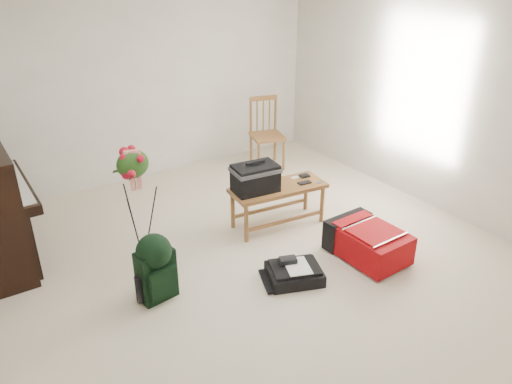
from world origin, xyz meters
TOP-DOWN VIEW (x-y plane):
  - floor at (0.00, 0.00)m, footprint 5.00×5.50m
  - ceiling at (0.00, 0.00)m, footprint 5.00×5.50m
  - wall_back at (0.00, 2.75)m, footprint 5.00×0.04m
  - wall_right at (2.50, 0.00)m, footprint 0.04×5.50m
  - bench at (0.43, 0.60)m, footprint 1.12×0.55m
  - dining_chair at (1.50, 2.10)m, footprint 0.54×0.54m
  - red_suitcase at (0.99, -0.41)m, footprint 0.55×0.80m
  - black_duffel at (0.13, -0.37)m, footprint 0.61×0.56m
  - green_backpack at (-1.07, 0.09)m, footprint 0.35×0.32m
  - flower_stand at (-0.96, 0.71)m, footprint 0.48×0.48m

SIDE VIEW (x-z plane):
  - floor at x=0.00m, z-range -0.01..0.01m
  - black_duffel at x=0.13m, z-range -0.03..0.18m
  - red_suitcase at x=0.99m, z-range 0.01..0.35m
  - green_backpack at x=-1.07m, z-range 0.03..0.68m
  - dining_chair at x=1.50m, z-range -0.01..0.99m
  - bench at x=0.43m, z-range 0.17..1.00m
  - flower_stand at x=-0.96m, z-range -0.02..1.24m
  - wall_back at x=0.00m, z-range 0.00..2.50m
  - wall_right at x=2.50m, z-range 0.00..2.50m
  - ceiling at x=0.00m, z-range 2.50..2.50m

